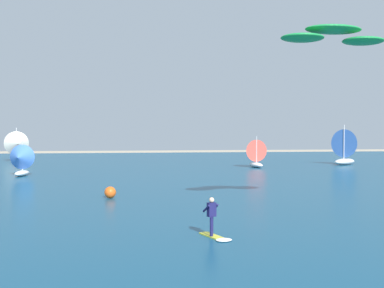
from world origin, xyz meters
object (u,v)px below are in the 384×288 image
Objects in this scene: kitesurfer at (214,223)px; sailboat_mid_left at (255,153)px; marker_buoy at (110,192)px; sailboat_heeled_over at (20,160)px; kite at (333,35)px; sailboat_mid_right at (17,146)px; sailboat_anchored_offshore at (347,146)px.

sailboat_mid_left is at bearing 72.27° from kitesurfer.
sailboat_heeled_over is at bearing 120.33° from marker_buoy.
kite is 1.21× the size of sailboat_mid_right.
sailboat_heeled_over is at bearing -75.84° from sailboat_mid_right.
marker_buoy is (15.78, -40.68, -1.95)m from sailboat_mid_right.
sailboat_mid_right is (-6.08, 24.11, 0.70)m from sailboat_heeled_over.
kite reaches higher than marker_buoy.
sailboat_heeled_over is 24.88m from sailboat_mid_right.
marker_buoy is at bearing -59.67° from sailboat_heeled_over.
sailboat_heeled_over is (-14.62, 28.77, 1.03)m from kitesurfer.
sailboat_anchored_offshore is 6.92× the size of marker_buoy.
sailboat_mid_left is (11.99, 37.48, 1.19)m from kitesurfer.
sailboat_anchored_offshore is 1.52× the size of sailboat_heeled_over.
kite is 17.18m from marker_buoy.
sailboat_mid_left is at bearing 18.13° from sailboat_heeled_over.
kite is 1.57× the size of sailboat_mid_left.
sailboat_heeled_over is 0.70× the size of sailboat_mid_right.
marker_buoy is (9.69, -16.57, -1.25)m from sailboat_heeled_over.
sailboat_anchored_offshore reaches higher than sailboat_heeled_over.
kitesurfer is at bearing -68.02° from marker_buoy.
kitesurfer is 12.55m from kite.
sailboat_mid_right is at bearing 111.38° from kitesurfer.
sailboat_mid_right is at bearing 164.83° from sailboat_anchored_offshore.
kite is at bearing 31.91° from kitesurfer.
kite is at bearing -31.82° from marker_buoy.
marker_buoy is at bearing 111.98° from kitesurfer.
sailboat_heeled_over is (-21.97, 24.19, -8.05)m from kite.
sailboat_anchored_offshore reaches higher than kitesurfer.
sailboat_anchored_offshore is at bearing 42.46° from marker_buoy.
kitesurfer reaches higher than marker_buoy.
kitesurfer is 0.37× the size of sailboat_anchored_offshore.
kite reaches higher than kitesurfer.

